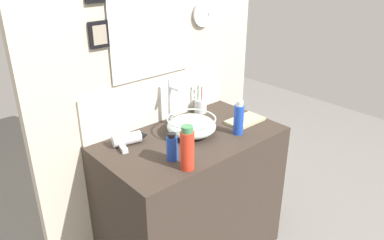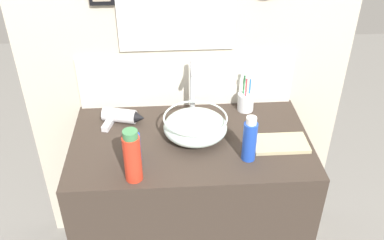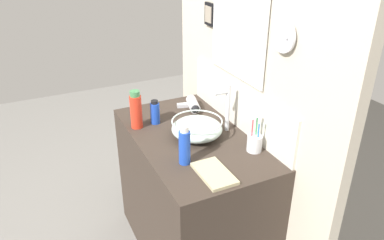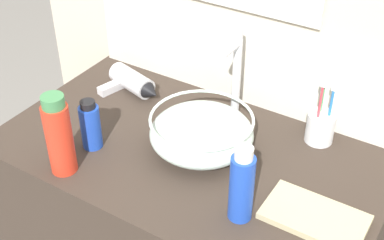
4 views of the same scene
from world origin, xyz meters
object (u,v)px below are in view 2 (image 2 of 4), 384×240
Objects in this scene: faucet at (193,85)px; hand_towel at (280,143)px; toothbrush_cup at (246,101)px; lotion_bottle at (132,156)px; glass_bowl_sink at (195,126)px; soap_dispenser at (250,140)px; spray_bottle at (134,146)px; hair_drier at (122,116)px.

faucet is 1.19× the size of hand_towel.
lotion_bottle is at bearing -137.87° from toothbrush_cup.
glass_bowl_sink reaches higher than hand_towel.
faucet is 0.50m from lotion_bottle.
lotion_bottle is at bearing -120.04° from faucet.
toothbrush_cup is 0.37m from soap_dispenser.
faucet is 0.27m from toothbrush_cup.
glass_bowl_sink is 0.29m from spray_bottle.
toothbrush_cup is at bearing 4.71° from faucet.
toothbrush_cup is (0.25, 0.02, -0.11)m from faucet.
soap_dispenser is at bearing -39.26° from glass_bowl_sink.
soap_dispenser reaches higher than glass_bowl_sink.
lotion_bottle reaches higher than spray_bottle.
spray_bottle is at bearing -174.52° from hand_towel.
toothbrush_cup reaches higher than glass_bowl_sink.
lotion_bottle is (-0.25, -0.43, -0.05)m from faucet.
spray_bottle is (-0.25, -0.14, 0.01)m from glass_bowl_sink.
lotion_bottle reaches higher than hair_drier.
hair_drier is at bearing 162.22° from hand_towel.
lotion_bottle is at bearing -164.28° from hand_towel.
soap_dispenser is 0.19m from hand_towel.
hand_towel is at bearing 27.79° from soap_dispenser.
soap_dispenser is 0.46m from lotion_bottle.
faucet is 1.38× the size of soap_dispenser.
faucet is at bearing 143.14° from hand_towel.
glass_bowl_sink is at bearing 29.67° from spray_bottle.
hand_towel is (0.67, -0.22, -0.02)m from hair_drier.
toothbrush_cup is 0.90× the size of lotion_bottle.
glass_bowl_sink is 1.36× the size of hair_drier.
glass_bowl_sink is 1.19× the size of hand_towel.
glass_bowl_sink is 1.24× the size of lotion_bottle.
faucet reaches higher than hand_towel.
hand_towel is (0.60, 0.06, -0.06)m from spray_bottle.
faucet is 0.40m from soap_dispenser.
faucet is 1.38× the size of toothbrush_cup.
glass_bowl_sink is at bearing -90.00° from faucet.
soap_dispenser is at bearing -2.65° from spray_bottle.
lotion_bottle is at bearing -134.44° from glass_bowl_sink.
toothbrush_cup is (0.25, 0.20, -0.01)m from glass_bowl_sink.
hand_towel is at bearing -13.73° from glass_bowl_sink.
hand_towel is at bearing 5.48° from spray_bottle.
toothbrush_cup is at bearing 42.13° from lotion_bottle.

